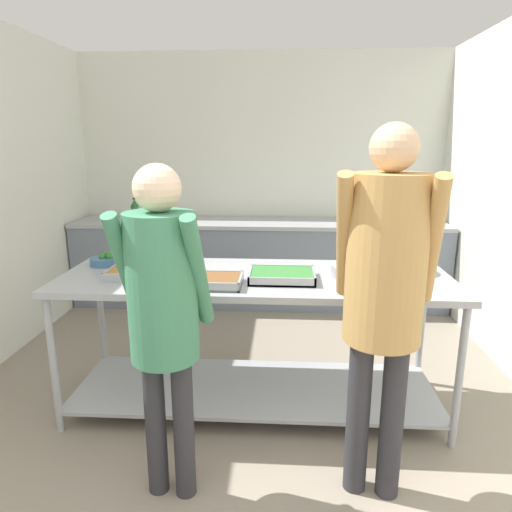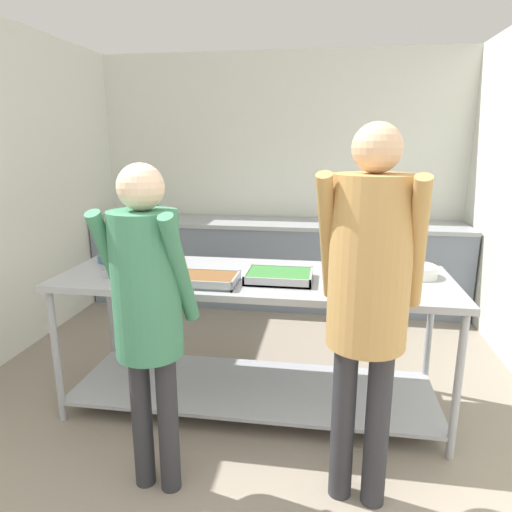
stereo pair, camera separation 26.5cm
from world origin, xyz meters
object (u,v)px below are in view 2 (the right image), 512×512
broccoli_bowl (112,257)px  serving_tray_greens (143,269)px  serving_tray_vegetables (279,276)px  guest_serving_right (369,282)px  plate_stack (416,271)px  sauce_pan (355,273)px  water_bottle (155,209)px  guest_serving_left (147,298)px  serving_tray_roast (203,280)px

broccoli_bowl → serving_tray_greens: bearing=-37.1°
serving_tray_greens → serving_tray_vegetables: (0.87, -0.02, 0.00)m
serving_tray_vegetables → guest_serving_right: 0.83m
broccoli_bowl → plate_stack: size_ratio=0.76×
broccoli_bowl → sauce_pan: bearing=-5.7°
broccoli_bowl → water_bottle: water_bottle is taller
sauce_pan → guest_serving_left: (-0.99, -0.83, 0.07)m
serving_tray_roast → water_bottle: bearing=117.4°
serving_tray_roast → guest_serving_right: 1.06m
serving_tray_roast → plate_stack: bearing=15.5°
guest_serving_right → water_bottle: size_ratio=7.38×
serving_tray_greens → broccoli_bowl: bearing=142.9°
broccoli_bowl → plate_stack: (2.03, -0.05, 0.00)m
plate_stack → water_bottle: water_bottle is taller
broccoli_bowl → guest_serving_right: bearing=-29.1°
serving_tray_greens → serving_tray_roast: (0.44, -0.16, -0.00)m
serving_tray_vegetables → broccoli_bowl: bearing=167.4°
serving_tray_greens → plate_stack: size_ratio=1.53×
plate_stack → serving_tray_roast: bearing=-164.5°
guest_serving_left → water_bottle: 2.96m
broccoli_bowl → serving_tray_roast: broccoli_bowl is taller
serving_tray_greens → guest_serving_right: size_ratio=0.22×
broccoli_bowl → guest_serving_left: (0.66, -1.00, 0.08)m
serving_tray_vegetables → serving_tray_roast: bearing=-162.9°
serving_tray_vegetables → plate_stack: plate_stack is taller
serving_tray_vegetables → sauce_pan: size_ratio=0.91×
sauce_pan → guest_serving_right: guest_serving_right is taller
broccoli_bowl → serving_tray_greens: size_ratio=0.50×
water_bottle → broccoli_bowl: bearing=-78.2°
guest_serving_left → guest_serving_right: guest_serving_right is taller
sauce_pan → guest_serving_right: (0.01, -0.76, 0.17)m
broccoli_bowl → guest_serving_right: (1.66, -0.93, 0.18)m
sauce_pan → plate_stack: same height
serving_tray_vegetables → plate_stack: (0.83, 0.22, 0.01)m
broccoli_bowl → serving_tray_vegetables: (1.20, -0.27, -0.01)m
broccoli_bowl → guest_serving_right: 1.91m
serving_tray_greens → sauce_pan: 1.33m
serving_tray_vegetables → plate_stack: bearing=14.7°
guest_serving_left → water_bottle: guest_serving_left is taller
serving_tray_roast → serving_tray_vegetables: size_ratio=1.03×
broccoli_bowl → plate_stack: 2.03m
guest_serving_right → plate_stack: bearing=67.2°
water_bottle → serving_tray_greens: bearing=-71.1°
serving_tray_vegetables → guest_serving_right: size_ratio=0.22×
broccoli_bowl → serving_tray_roast: bearing=-28.0°
sauce_pan → serving_tray_roast: bearing=-165.0°
sauce_pan → guest_serving_left: guest_serving_left is taller
water_bottle → guest_serving_right: bearing=-53.1°
guest_serving_right → sauce_pan: bearing=90.8°
broccoli_bowl → water_bottle: 1.82m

